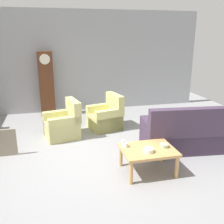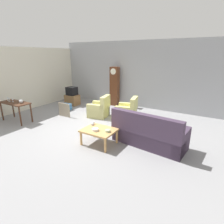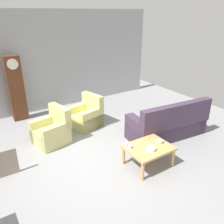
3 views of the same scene
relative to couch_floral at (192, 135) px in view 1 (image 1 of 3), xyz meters
name	(u,v)px [view 1 (image 1 of 3)]	position (x,y,z in m)	size (l,w,h in m)	color
ground_plane	(94,157)	(-2.14, 0.14, -0.35)	(10.40, 10.40, 0.00)	gray
garage_door_wall	(74,62)	(-2.14, 3.74, 1.25)	(8.40, 0.16, 3.20)	#9EA0A5
couch_floral	(192,135)	(0.00, 0.00, 0.00)	(2.18, 1.10, 1.04)	#423347
armchair_olive_near	(63,125)	(-2.69, 1.40, -0.05)	(0.93, 0.91, 0.92)	#CCC67A
armchair_olive_far	(106,117)	(-1.54, 1.75, -0.05)	(0.94, 0.92, 0.92)	#D3D07A
coffee_table_wood	(148,152)	(-1.28, -0.67, 0.04)	(0.96, 0.76, 0.46)	tan
grandfather_clock	(47,84)	(-3.05, 3.31, 0.64)	(0.44, 0.30, 1.97)	#562D19
framed_picture_leaning	(2,143)	(-4.00, 0.63, -0.06)	(0.60, 0.05, 0.59)	gray
cup_white_porcelain	(123,143)	(-1.67, -0.40, 0.15)	(0.07, 0.07, 0.09)	white
cup_blue_rimmed	(126,145)	(-1.65, -0.50, 0.15)	(0.08, 0.08, 0.07)	silver
bowl_white_stacked	(148,150)	(-1.32, -0.79, 0.15)	(0.20, 0.20, 0.07)	white
bowl_shallow_green	(164,145)	(-0.97, -0.67, 0.14)	(0.16, 0.16, 0.06)	#B2C69E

